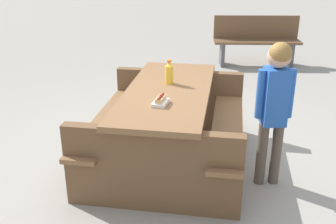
% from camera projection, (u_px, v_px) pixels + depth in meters
% --- Properties ---
extents(ground_plane, '(30.00, 30.00, 0.00)m').
position_uv_depth(ground_plane, '(168.00, 161.00, 3.93)').
color(ground_plane, gray).
rests_on(ground_plane, ground).
extents(picnic_table, '(1.87, 1.49, 0.75)m').
position_uv_depth(picnic_table, '(168.00, 120.00, 3.76)').
color(picnic_table, brown).
rests_on(picnic_table, ground).
extents(soda_bottle, '(0.08, 0.08, 0.23)m').
position_uv_depth(soda_bottle, '(169.00, 73.00, 3.76)').
color(soda_bottle, yellow).
rests_on(soda_bottle, picnic_table).
extents(hotdog_tray, '(0.19, 0.12, 0.08)m').
position_uv_depth(hotdog_tray, '(161.00, 101.00, 3.28)').
color(hotdog_tray, white).
rests_on(hotdog_tray, picnic_table).
extents(child_in_coat, '(0.22, 0.31, 1.27)m').
position_uv_depth(child_in_coat, '(275.00, 97.00, 3.27)').
color(child_in_coat, brown).
rests_on(child_in_coat, ground).
extents(park_bench_near, '(0.67, 1.55, 0.85)m').
position_uv_depth(park_bench_near, '(256.00, 39.00, 7.05)').
color(park_bench_near, brown).
rests_on(park_bench_near, ground).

